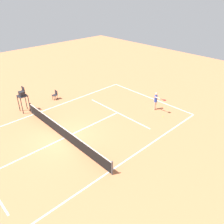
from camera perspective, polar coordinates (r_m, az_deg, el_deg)
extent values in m
plane|color=#D37A4C|center=(17.93, -11.99, -6.43)|extent=(60.00, 60.00, 0.00)
cube|color=white|center=(24.19, 9.47, 3.66)|extent=(10.16, 0.10, 0.01)
cube|color=white|center=(14.71, -0.79, -14.94)|extent=(0.10, 21.19, 0.01)
cube|color=white|center=(21.86, -19.24, -0.58)|extent=(0.10, 21.19, 0.01)
cube|color=white|center=(20.95, 1.42, -0.15)|extent=(7.62, 0.10, 0.01)
cube|color=white|center=(17.93, -11.99, -6.43)|extent=(0.10, 11.66, 0.01)
cylinder|color=#4C4C51|center=(14.19, 0.04, -14.01)|extent=(0.10, 0.10, 1.07)
cylinder|color=#4C4C51|center=(21.87, -19.81, 0.92)|extent=(0.10, 0.10, 1.07)
cube|color=black|center=(17.67, -12.13, -5.23)|extent=(10.76, 0.03, 0.91)
cube|color=white|center=(17.42, -12.29, -3.94)|extent=(10.76, 0.04, 0.06)
cylinder|color=beige|center=(21.77, 11.00, 1.69)|extent=(0.12, 0.12, 0.81)
cylinder|color=beige|center=(21.62, 10.71, 1.51)|extent=(0.12, 0.12, 0.81)
cylinder|color=#2647B7|center=(21.38, 11.03, 3.32)|extent=(0.28, 0.28, 0.63)
sphere|color=beige|center=(21.17, 11.16, 4.54)|extent=(0.23, 0.23, 0.23)
cylinder|color=beige|center=(21.51, 11.30, 3.56)|extent=(0.09, 0.09, 0.56)
cylinder|color=beige|center=(21.00, 11.47, 3.53)|extent=(0.57, 0.13, 0.09)
cylinder|color=black|center=(20.83, 12.43, 3.19)|extent=(0.26, 0.06, 0.04)
ellipsoid|color=red|center=(20.70, 13.12, 2.95)|extent=(0.34, 0.30, 0.04)
sphere|color=#CCE033|center=(20.76, 12.79, -1.12)|extent=(0.07, 0.07, 0.07)
cylinder|color=#232328|center=(21.98, -21.84, 1.37)|extent=(0.07, 0.07, 1.55)
cylinder|color=#232328|center=(22.58, -22.56, 1.96)|extent=(0.07, 0.07, 1.55)
cylinder|color=#232328|center=(22.19, -20.22, 1.96)|extent=(0.07, 0.07, 1.55)
cylinder|color=#232328|center=(22.79, -20.97, 2.53)|extent=(0.07, 0.07, 1.55)
cube|color=#232328|center=(22.05, -21.77, 3.82)|extent=(0.80, 0.80, 0.06)
cube|color=#232328|center=(21.96, -21.88, 4.36)|extent=(0.50, 0.44, 0.40)
cube|color=#232328|center=(21.90, -21.57, 5.35)|extent=(0.50, 0.06, 0.50)
cylinder|color=#262626|center=(23.87, -14.41, 3.34)|extent=(0.04, 0.04, 0.45)
cylinder|color=#262626|center=(24.16, -14.83, 3.60)|extent=(0.04, 0.04, 0.45)
cylinder|color=#262626|center=(24.02, -13.69, 3.60)|extent=(0.04, 0.04, 0.45)
cylinder|color=#262626|center=(24.31, -14.12, 3.85)|extent=(0.04, 0.04, 0.45)
cube|color=#232328|center=(23.99, -14.34, 4.15)|extent=(0.44, 0.44, 0.06)
cube|color=#232328|center=(23.98, -13.96, 4.85)|extent=(0.44, 0.04, 0.44)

